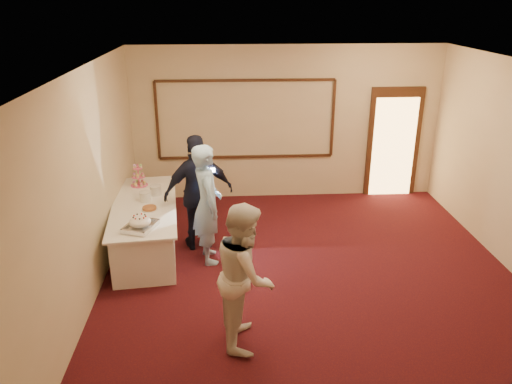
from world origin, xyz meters
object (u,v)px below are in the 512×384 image
(woman, at_px, (246,275))
(cupcake_stand, at_px, (139,177))
(plate_stack_a, at_px, (145,196))
(buffet_table, at_px, (146,226))
(man, at_px, (207,204))
(plate_stack_b, at_px, (156,190))
(guest, at_px, (199,193))
(tart, at_px, (150,208))
(pavlova_tray, at_px, (140,223))

(woman, bearing_deg, cupcake_stand, 31.40)
(cupcake_stand, relative_size, plate_stack_a, 2.18)
(buffet_table, relative_size, man, 1.43)
(plate_stack_b, relative_size, guest, 0.10)
(plate_stack_a, xyz_separation_m, tart, (0.11, -0.36, -0.06))
(plate_stack_b, bearing_deg, woman, -63.86)
(buffet_table, height_order, man, man)
(pavlova_tray, relative_size, plate_stack_b, 3.01)
(cupcake_stand, xyz_separation_m, plate_stack_b, (0.34, -0.46, -0.07))
(buffet_table, height_order, pavlova_tray, pavlova_tray)
(man, bearing_deg, pavlova_tray, 104.99)
(plate_stack_b, bearing_deg, man, -43.11)
(buffet_table, bearing_deg, cupcake_stand, 103.40)
(plate_stack_a, bearing_deg, woman, -59.34)
(cupcake_stand, height_order, plate_stack_b, cupcake_stand)
(plate_stack_b, relative_size, tart, 0.79)
(plate_stack_a, bearing_deg, pavlova_tray, -85.91)
(tart, height_order, man, man)
(cupcake_stand, distance_m, plate_stack_b, 0.58)
(buffet_table, distance_m, woman, 2.86)
(pavlova_tray, height_order, man, man)
(man, bearing_deg, plate_stack_b, 35.24)
(tart, bearing_deg, buffet_table, 117.70)
(pavlova_tray, distance_m, cupcake_stand, 1.77)
(tart, bearing_deg, guest, 17.79)
(buffet_table, height_order, tart, tart)
(buffet_table, distance_m, plate_stack_b, 0.62)
(cupcake_stand, relative_size, plate_stack_b, 2.17)
(plate_stack_a, height_order, tart, plate_stack_a)
(pavlova_tray, distance_m, woman, 2.06)
(buffet_table, xyz_separation_m, tart, (0.12, -0.23, 0.41))
(cupcake_stand, xyz_separation_m, woman, (1.71, -3.24, -0.05))
(man, bearing_deg, plate_stack_a, 49.30)
(buffet_table, height_order, woman, woman)
(plate_stack_b, distance_m, guest, 0.82)
(pavlova_tray, xyz_separation_m, guest, (0.78, 0.90, 0.09))
(buffet_table, distance_m, guest, 1.03)
(pavlova_tray, xyz_separation_m, man, (0.93, 0.47, 0.07))
(plate_stack_b, xyz_separation_m, man, (0.87, -0.82, 0.07))
(woman, height_order, guest, guest)
(woman, xyz_separation_m, guest, (-0.64, 2.40, 0.07))
(plate_stack_b, height_order, guest, guest)
(buffet_table, bearing_deg, woman, -57.77)
(buffet_table, bearing_deg, man, -22.76)
(pavlova_tray, relative_size, guest, 0.31)
(buffet_table, xyz_separation_m, guest, (0.87, 0.01, 0.55))
(buffet_table, height_order, plate_stack_a, plate_stack_a)
(pavlova_tray, distance_m, plate_stack_b, 1.28)
(cupcake_stand, height_order, guest, guest)
(plate_stack_a, bearing_deg, buffet_table, -95.11)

